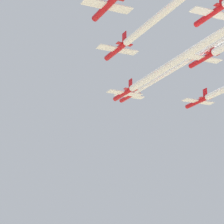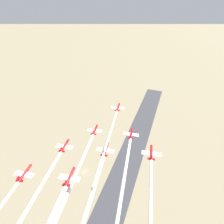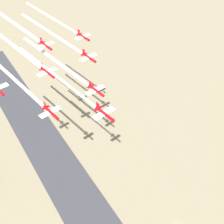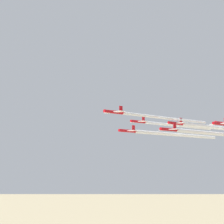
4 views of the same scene
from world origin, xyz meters
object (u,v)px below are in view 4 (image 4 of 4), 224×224
jet_0 (114,112)px  jet_4 (176,123)px  jet_2 (128,131)px  jet_7 (222,123)px  jet_3 (220,124)px  jet_1 (169,129)px  jet_5 (138,122)px

jet_0 → jet_4: (17.00, -25.45, -1.43)m
jet_2 → jet_7: 35.68m
jet_2 → jet_3: 31.08m
jet_2 → jet_4: 18.01m
jet_2 → jet_4: size_ratio=1.00×
jet_1 → jet_0: bearing=59.5°
jet_0 → jet_1: bearing=-120.5°
jet_2 → jet_7: size_ratio=1.00×
jet_0 → jet_2: bearing=-59.5°
jet_1 → jet_2: (14.97, 10.00, 0.56)m
jet_0 → jet_7: (18.01, -43.17, -0.92)m
jet_0 → jet_3: 35.62m
jet_2 → jet_3: bearing=-150.5°
jet_5 → jet_4: bearing=180.0°
jet_7 → jet_1: bearing=90.0°
jet_4 → jet_7: jet_7 is taller
jet_5 → jet_0: bearing=120.5°
jet_3 → jet_4: (14.97, 10.00, 1.41)m
jet_2 → jet_7: jet_7 is taller
jet_0 → jet_4: 30.63m
jet_4 → jet_7: size_ratio=1.00×
jet_2 → jet_4: (1.01, -17.72, 3.03)m
jet_1 → jet_7: bearing=-90.0°
jet_2 → jet_0: bearing=120.5°
jet_2 → jet_4: bearing=-120.5°
jet_4 → jet_2: bearing=59.5°
jet_5 → jet_7: jet_5 is taller
jet_0 → jet_3: (2.03, -35.44, -2.84)m
jet_0 → jet_3: bearing=-120.5°
jet_4 → jet_5: size_ratio=1.00×
jet_7 → jet_5: bearing=29.5°
jet_0 → jet_5: (31.97, -15.45, 0.45)m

